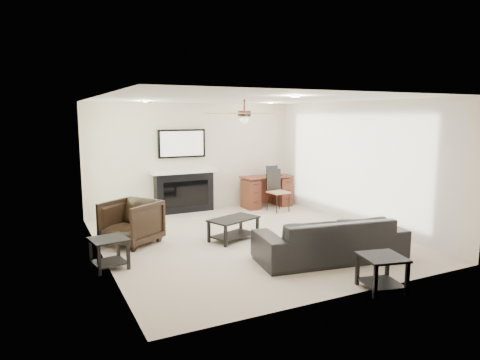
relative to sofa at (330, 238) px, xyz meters
The scene contains 10 objects.
room_shell 2.17m from the sofa, 106.27° to the left, with size 5.50×5.54×2.52m.
sofa is the anchor object (origin of this frame).
armchair 3.37m from the sofa, 140.41° to the left, with size 0.83×0.85×0.77m, color black.
coffee_table 1.84m from the sofa, 119.36° to the left, with size 0.90×0.50×0.40m, color black.
end_table_near 1.26m from the sofa, 96.84° to the right, with size 0.52×0.52×0.45m, color black.
end_table_left 3.34m from the sofa, 160.75° to the left, with size 0.50×0.50×0.45m, color black.
fireplace_unit 4.29m from the sofa, 103.06° to the left, with size 1.52×0.34×1.91m, color black.
desk 3.94m from the sofa, 74.82° to the left, with size 1.22×0.56×0.76m, color #441D11.
desk_chair 3.41m from the sofa, 72.39° to the left, with size 0.42×0.44×0.97m, color black.
laptop 4.01m from the sofa, 71.96° to the left, with size 0.33×0.24×0.23m, color black.
Camera 1 is at (-3.42, -6.69, 2.22)m, focal length 32.00 mm.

